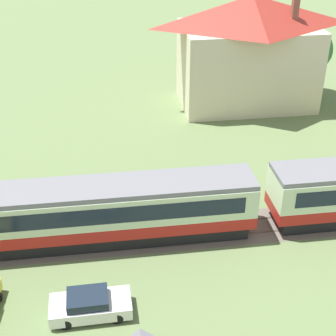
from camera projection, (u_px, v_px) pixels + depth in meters
passenger_train at (266, 197)px, 32.05m from camera, size 88.91×3.04×3.91m
railway_track at (235, 227)px, 32.92m from camera, size 160.62×3.60×0.04m
station_house_red_roof at (248, 50)px, 47.66m from camera, size 13.33×7.96×10.28m
parked_car_white at (90, 305)px, 26.24m from camera, size 4.17×1.90×1.32m
yard_tree_0 at (254, 66)px, 47.50m from camera, size 3.16×3.16×5.70m
yard_tree_2 at (311, 50)px, 50.15m from camera, size 4.21×4.21×6.67m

